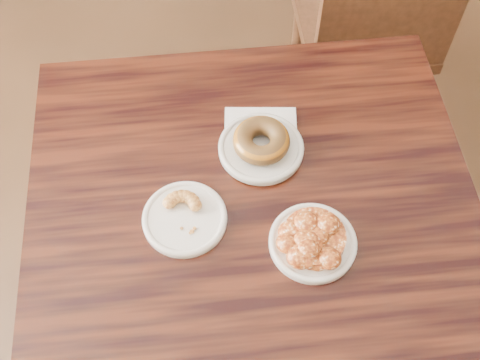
{
  "coord_description": "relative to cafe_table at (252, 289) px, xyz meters",
  "views": [
    {
      "loc": [
        -0.34,
        -0.68,
        1.75
      ],
      "look_at": [
        -0.3,
        -0.08,
        0.8
      ],
      "focal_mm": 45.0,
      "sensor_mm": 36.0,
      "label": 1
    }
  ],
  "objects": [
    {
      "name": "chair_far",
      "position": [
        0.4,
        0.79,
        0.08
      ],
      "size": [
        0.44,
        0.44,
        0.9
      ],
      "primitive_type": null,
      "rotation": [
        0.0,
        0.0,
        3.19
      ],
      "color": "black",
      "rests_on": "floor"
    },
    {
      "name": "cafe_table",
      "position": [
        0.0,
        0.0,
        0.0
      ],
      "size": [
        0.91,
        0.91,
        0.75
      ],
      "primitive_type": "cube",
      "rotation": [
        0.0,
        0.0,
        0.04
      ],
      "color": "black",
      "rests_on": "floor"
    },
    {
      "name": "plate_cruller",
      "position": [
        -0.13,
        -0.0,
        0.38
      ],
      "size": [
        0.16,
        0.16,
        0.01
      ],
      "primitive_type": "cylinder",
      "color": "white",
      "rests_on": "cafe_table"
    },
    {
      "name": "napkin",
      "position": [
        0.03,
        0.18,
        0.38
      ],
      "size": [
        0.16,
        0.16,
        0.0
      ],
      "primitive_type": "cube",
      "rotation": [
        0.0,
        0.0,
        -0.07
      ],
      "color": "white",
      "rests_on": "cafe_table"
    },
    {
      "name": "cruller_fragment",
      "position": [
        -0.13,
        -0.0,
        0.4
      ],
      "size": [
        0.09,
        0.09,
        0.02
      ],
      "primitive_type": null,
      "color": "brown",
      "rests_on": "plate_cruller"
    },
    {
      "name": "floor",
      "position": [
        0.28,
        0.13,
        -0.38
      ],
      "size": [
        5.0,
        5.0,
        0.0
      ],
      "primitive_type": "plane",
      "color": "black",
      "rests_on": "ground"
    },
    {
      "name": "apple_fritter",
      "position": [
        0.1,
        -0.07,
        0.41
      ],
      "size": [
        0.16,
        0.16,
        0.04
      ],
      "primitive_type": null,
      "color": "#4F1A08",
      "rests_on": "plate_fritter"
    },
    {
      "name": "plate_donut",
      "position": [
        0.02,
        0.15,
        0.38
      ],
      "size": [
        0.17,
        0.17,
        0.01
      ],
      "primitive_type": "cylinder",
      "color": "silver",
      "rests_on": "napkin"
    },
    {
      "name": "plate_fritter",
      "position": [
        0.1,
        -0.07,
        0.38
      ],
      "size": [
        0.16,
        0.16,
        0.01
      ],
      "primitive_type": "cylinder",
      "color": "white",
      "rests_on": "cafe_table"
    },
    {
      "name": "glazed_donut",
      "position": [
        0.02,
        0.15,
        0.41
      ],
      "size": [
        0.11,
        0.11,
        0.04
      ],
      "primitive_type": "torus",
      "color": "brown",
      "rests_on": "plate_donut"
    }
  ]
}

